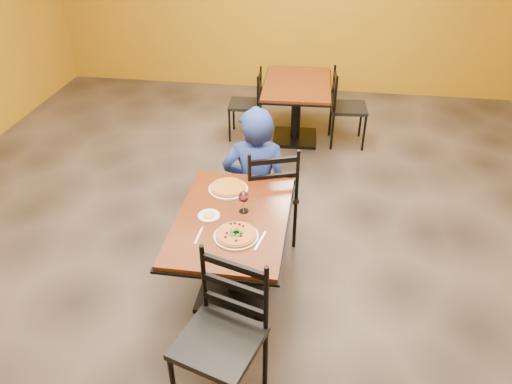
% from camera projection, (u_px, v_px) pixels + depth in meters
% --- Properties ---
extents(floor, '(7.00, 8.00, 0.01)m').
position_uv_depth(floor, '(245.00, 252.00, 4.37)').
color(floor, black).
rests_on(floor, ground).
extents(table_main, '(0.83, 1.23, 0.75)m').
position_uv_depth(table_main, '(233.00, 238.00, 3.65)').
color(table_main, '#642E0F').
rests_on(table_main, floor).
extents(table_second, '(0.85, 1.23, 0.75)m').
position_uv_depth(table_second, '(297.00, 98.00, 5.91)').
color(table_second, '#642E0F').
rests_on(table_second, floor).
extents(chair_main_near, '(0.58, 0.58, 1.02)m').
position_uv_depth(chair_main_near, '(219.00, 343.00, 2.89)').
color(chair_main_near, black).
rests_on(chair_main_near, floor).
extents(chair_main_far, '(0.57, 0.57, 0.98)m').
position_uv_depth(chair_main_far, '(268.00, 191.00, 4.30)').
color(chair_main_far, black).
rests_on(chair_main_far, floor).
extents(chair_second_left, '(0.40, 0.40, 0.86)m').
position_uv_depth(chair_second_left, '(245.00, 104.00, 6.06)').
color(chair_second_left, black).
rests_on(chair_second_left, floor).
extents(chair_second_right, '(0.45, 0.45, 0.92)m').
position_uv_depth(chair_second_right, '(349.00, 108.00, 5.88)').
color(chair_second_right, black).
rests_on(chair_second_right, floor).
extents(diner, '(0.63, 0.44, 1.22)m').
position_uv_depth(diner, '(256.00, 170.00, 4.38)').
color(diner, navy).
rests_on(diner, floor).
extents(plate_main, '(0.31, 0.31, 0.01)m').
position_uv_depth(plate_main, '(236.00, 236.00, 3.35)').
color(plate_main, white).
rests_on(plate_main, table_main).
extents(pizza_main, '(0.28, 0.28, 0.02)m').
position_uv_depth(pizza_main, '(236.00, 234.00, 3.34)').
color(pizza_main, '#98140B').
rests_on(pizza_main, plate_main).
extents(plate_far, '(0.31, 0.31, 0.01)m').
position_uv_depth(plate_far, '(228.00, 189.00, 3.85)').
color(plate_far, white).
rests_on(plate_far, table_main).
extents(pizza_far, '(0.28, 0.28, 0.02)m').
position_uv_depth(pizza_far, '(228.00, 187.00, 3.84)').
color(pizza_far, gold).
rests_on(pizza_far, plate_far).
extents(side_plate, '(0.16, 0.16, 0.01)m').
position_uv_depth(side_plate, '(209.00, 216.00, 3.55)').
color(side_plate, white).
rests_on(side_plate, table_main).
extents(dip, '(0.09, 0.09, 0.01)m').
position_uv_depth(dip, '(209.00, 215.00, 3.55)').
color(dip, tan).
rests_on(dip, side_plate).
extents(wine_glass, '(0.08, 0.08, 0.18)m').
position_uv_depth(wine_glass, '(244.00, 201.00, 3.56)').
color(wine_glass, white).
rests_on(wine_glass, table_main).
extents(fork, '(0.02, 0.19, 0.00)m').
position_uv_depth(fork, '(199.00, 235.00, 3.37)').
color(fork, silver).
rests_on(fork, table_main).
extents(knife, '(0.06, 0.21, 0.00)m').
position_uv_depth(knife, '(260.00, 241.00, 3.32)').
color(knife, silver).
rests_on(knife, table_main).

